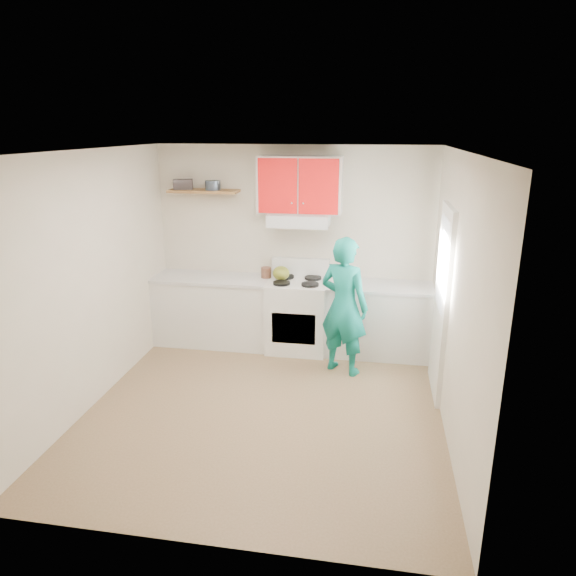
% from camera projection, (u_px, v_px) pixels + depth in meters
% --- Properties ---
extents(floor, '(3.80, 3.80, 0.00)m').
position_uv_depth(floor, '(265.00, 408.00, 5.43)').
color(floor, brown).
rests_on(floor, ground).
extents(ceiling, '(3.60, 3.80, 0.04)m').
position_uv_depth(ceiling, '(261.00, 151.00, 4.66)').
color(ceiling, white).
rests_on(ceiling, floor).
extents(back_wall, '(3.60, 0.04, 2.60)m').
position_uv_depth(back_wall, '(294.00, 247.00, 6.84)').
color(back_wall, beige).
rests_on(back_wall, floor).
extents(front_wall, '(3.60, 0.04, 2.60)m').
position_uv_depth(front_wall, '(199.00, 378.00, 3.26)').
color(front_wall, beige).
rests_on(front_wall, floor).
extents(left_wall, '(0.04, 3.80, 2.60)m').
position_uv_depth(left_wall, '(92.00, 280.00, 5.33)').
color(left_wall, beige).
rests_on(left_wall, floor).
extents(right_wall, '(0.04, 3.80, 2.60)m').
position_uv_depth(right_wall, '(455.00, 299.00, 4.76)').
color(right_wall, beige).
rests_on(right_wall, floor).
extents(door, '(0.05, 0.85, 2.05)m').
position_uv_depth(door, '(441.00, 303.00, 5.51)').
color(door, white).
rests_on(door, floor).
extents(door_glass, '(0.01, 0.55, 0.95)m').
position_uv_depth(door_glass, '(442.00, 264.00, 5.38)').
color(door_glass, white).
rests_on(door_glass, door).
extents(counter_left, '(1.52, 0.60, 0.90)m').
position_uv_depth(counter_left, '(214.00, 311.00, 6.97)').
color(counter_left, silver).
rests_on(counter_left, floor).
extents(counter_right, '(1.32, 0.60, 0.90)m').
position_uv_depth(counter_right, '(378.00, 320.00, 6.62)').
color(counter_right, silver).
rests_on(counter_right, floor).
extents(stove, '(0.76, 0.65, 0.92)m').
position_uv_depth(stove, '(297.00, 315.00, 6.76)').
color(stove, white).
rests_on(stove, floor).
extents(range_hood, '(0.76, 0.44, 0.15)m').
position_uv_depth(range_hood, '(299.00, 220.00, 6.50)').
color(range_hood, silver).
rests_on(range_hood, back_wall).
extents(upper_cabinets, '(1.02, 0.33, 0.70)m').
position_uv_depth(upper_cabinets, '(300.00, 185.00, 6.42)').
color(upper_cabinets, red).
rests_on(upper_cabinets, back_wall).
extents(shelf, '(0.90, 0.30, 0.04)m').
position_uv_depth(shelf, '(204.00, 191.00, 6.67)').
color(shelf, brown).
rests_on(shelf, back_wall).
extents(books, '(0.28, 0.24, 0.13)m').
position_uv_depth(books, '(183.00, 184.00, 6.68)').
color(books, '#3A3335').
rests_on(books, shelf).
extents(tin, '(0.24, 0.24, 0.12)m').
position_uv_depth(tin, '(213.00, 185.00, 6.60)').
color(tin, '#333D4C').
rests_on(tin, shelf).
extents(kettle, '(0.22, 0.22, 0.18)m').
position_uv_depth(kettle, '(281.00, 273.00, 6.67)').
color(kettle, olive).
rests_on(kettle, stove).
extents(crock, '(0.17, 0.17, 0.16)m').
position_uv_depth(crock, '(266.00, 273.00, 6.78)').
color(crock, brown).
rests_on(crock, counter_left).
extents(cutting_board, '(0.29, 0.23, 0.02)m').
position_uv_depth(cutting_board, '(352.00, 284.00, 6.56)').
color(cutting_board, olive).
rests_on(cutting_board, counter_right).
extents(silicone_mat, '(0.33, 0.28, 0.01)m').
position_uv_depth(silicone_mat, '(414.00, 290.00, 6.35)').
color(silicone_mat, red).
rests_on(silicone_mat, counter_right).
extents(person, '(0.71, 0.61, 1.64)m').
position_uv_depth(person, '(344.00, 306.00, 6.02)').
color(person, '#0D786C').
rests_on(person, floor).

